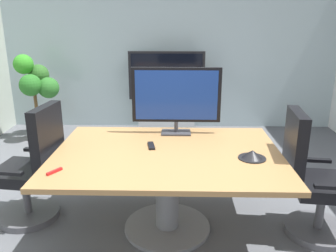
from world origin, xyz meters
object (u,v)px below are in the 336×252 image
tv_monitor (176,97)px  remote_control (151,146)px  conference_phone (252,155)px  wall_display_unit (167,105)px  conference_table (167,171)px  office_chair_left (33,174)px  potted_plant (37,90)px  office_chair_right (312,185)px

tv_monitor → remote_control: 0.56m
conference_phone → remote_control: bearing=163.6°
wall_display_unit → conference_phone: size_ratio=5.95×
wall_display_unit → conference_table: bearing=-88.2°
office_chair_left → potted_plant: potted_plant is taller
conference_phone → remote_control: conference_phone is taller
wall_display_unit → potted_plant: bearing=-169.4°
conference_table → office_chair_left: size_ratio=1.73×
wall_display_unit → tv_monitor: bearing=-86.0°
office_chair_left → potted_plant: size_ratio=0.84×
conference_phone → conference_table: bearing=170.0°
tv_monitor → wall_display_unit: bearing=94.0°
tv_monitor → remote_control: tv_monitor is taller
tv_monitor → remote_control: (-0.21, -0.38, -0.35)m
potted_plant → remote_control: size_ratio=7.60×
tv_monitor → wall_display_unit: size_ratio=0.64×
conference_table → potted_plant: bearing=130.4°
wall_display_unit → conference_phone: 3.01m
potted_plant → conference_phone: bearing=-42.8°
wall_display_unit → office_chair_left: bearing=-113.2°
office_chair_right → conference_phone: bearing=105.3°
tv_monitor → office_chair_left: bearing=-164.0°
potted_plant → conference_table: bearing=-49.6°
conference_phone → wall_display_unit: bearing=104.8°
office_chair_left → conference_table: bearing=90.4°
office_chair_left → office_chair_right: bearing=92.8°
wall_display_unit → remote_control: 2.67m
wall_display_unit → remote_control: bearing=-91.2°
potted_plant → remote_control: potted_plant is taller
potted_plant → office_chair_right: bearing=-36.7°
conference_table → office_chair_right: bearing=-1.5°
office_chair_left → wall_display_unit: (1.13, 2.64, -0.01)m
office_chair_right → tv_monitor: size_ratio=1.30×
tv_monitor → wall_display_unit: tv_monitor is taller
office_chair_left → potted_plant: 2.44m
conference_table → potted_plant: (-2.05, 2.40, 0.20)m
tv_monitor → conference_phone: bearing=-45.8°
wall_display_unit → conference_phone: bearing=-75.2°
office_chair_left → remote_control: (1.08, -0.01, 0.28)m
office_chair_left → wall_display_unit: size_ratio=0.83×
office_chair_left → conference_phone: office_chair_left is taller
office_chair_right → tv_monitor: (-1.15, 0.54, 0.63)m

